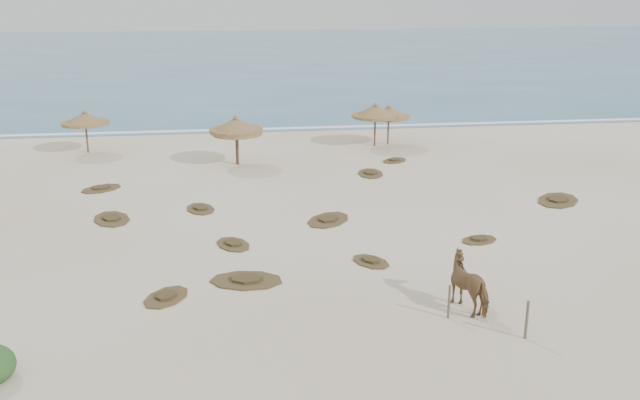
% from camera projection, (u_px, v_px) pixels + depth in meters
% --- Properties ---
extents(ground, '(160.00, 160.00, 0.00)m').
position_uv_depth(ground, '(294.00, 272.00, 26.44)').
color(ground, beige).
rests_on(ground, ground).
extents(ocean, '(200.00, 100.00, 0.01)m').
position_uv_depth(ocean, '(242.00, 56.00, 97.39)').
color(ocean, '#2C6186').
rests_on(ocean, ground).
extents(foam_line, '(70.00, 0.60, 0.01)m').
position_uv_depth(foam_line, '(260.00, 129.00, 51.03)').
color(foam_line, white).
rests_on(foam_line, ground).
extents(palapa_1, '(3.07, 3.07, 2.71)m').
position_uv_depth(palapa_1, '(85.00, 119.00, 43.70)').
color(palapa_1, brown).
rests_on(palapa_1, ground).
extents(palapa_2, '(3.95, 3.95, 2.91)m').
position_uv_depth(palapa_2, '(236.00, 126.00, 40.93)').
color(palapa_2, brown).
rests_on(palapa_2, ground).
extents(palapa_3, '(3.32, 3.32, 2.74)m').
position_uv_depth(palapa_3, '(237.00, 129.00, 40.83)').
color(palapa_3, brown).
rests_on(palapa_3, ground).
extents(palapa_4, '(3.64, 3.64, 2.64)m').
position_uv_depth(palapa_4, '(389.00, 113.00, 45.89)').
color(palapa_4, brown).
rests_on(palapa_4, ground).
extents(palapa_5, '(3.34, 3.34, 2.85)m').
position_uv_depth(palapa_5, '(375.00, 112.00, 45.44)').
color(palapa_5, brown).
rests_on(palapa_5, ground).
extents(horse, '(1.69, 2.33, 1.79)m').
position_uv_depth(horse, '(471.00, 283.00, 23.24)').
color(horse, brown).
rests_on(horse, ground).
extents(fence_post_near, '(0.10, 0.10, 1.25)m').
position_uv_depth(fence_post_near, '(527.00, 320.00, 21.37)').
color(fence_post_near, brown).
rests_on(fence_post_near, ground).
extents(fence_post_far, '(0.10, 0.10, 1.14)m').
position_uv_depth(fence_post_far, '(449.00, 302.00, 22.68)').
color(fence_post_far, brown).
rests_on(fence_post_far, ground).
extents(scrub_1, '(2.22, 2.75, 0.16)m').
position_uv_depth(scrub_1, '(112.00, 219.00, 32.04)').
color(scrub_1, brown).
rests_on(scrub_1, ground).
extents(scrub_2, '(1.88, 2.21, 0.16)m').
position_uv_depth(scrub_2, '(233.00, 244.00, 29.01)').
color(scrub_2, brown).
rests_on(scrub_2, ground).
extents(scrub_3, '(2.79, 2.94, 0.16)m').
position_uv_depth(scrub_3, '(328.00, 220.00, 31.93)').
color(scrub_3, brown).
rests_on(scrub_3, ground).
extents(scrub_4, '(1.90, 1.58, 0.16)m').
position_uv_depth(scrub_4, '(479.00, 240.00, 29.50)').
color(scrub_4, brown).
rests_on(scrub_4, ground).
extents(scrub_5, '(3.21, 3.36, 0.16)m').
position_uv_depth(scrub_5, '(558.00, 200.00, 34.73)').
color(scrub_5, brown).
rests_on(scrub_5, ground).
extents(scrub_6, '(2.55, 2.41, 0.16)m').
position_uv_depth(scrub_6, '(101.00, 188.00, 36.63)').
color(scrub_6, brown).
rests_on(scrub_6, ground).
extents(scrub_7, '(1.60, 2.27, 0.16)m').
position_uv_depth(scrub_7, '(370.00, 173.00, 39.45)').
color(scrub_7, brown).
rests_on(scrub_7, ground).
extents(scrub_9, '(2.90, 2.15, 0.16)m').
position_uv_depth(scrub_9, '(246.00, 280.00, 25.57)').
color(scrub_9, brown).
rests_on(scrub_9, ground).
extents(scrub_10, '(2.04, 1.94, 0.16)m').
position_uv_depth(scrub_10, '(395.00, 160.00, 42.21)').
color(scrub_10, brown).
rests_on(scrub_10, ground).
extents(scrub_11, '(2.06, 2.31, 0.16)m').
position_uv_depth(scrub_11, '(166.00, 297.00, 24.24)').
color(scrub_11, brown).
rests_on(scrub_11, ground).
extents(scrub_12, '(1.83, 2.03, 0.16)m').
position_uv_depth(scrub_12, '(371.00, 261.00, 27.26)').
color(scrub_12, brown).
rests_on(scrub_12, ground).
extents(scrub_13, '(1.74, 2.20, 0.16)m').
position_uv_depth(scrub_13, '(200.00, 209.00, 33.44)').
color(scrub_13, brown).
rests_on(scrub_13, ground).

